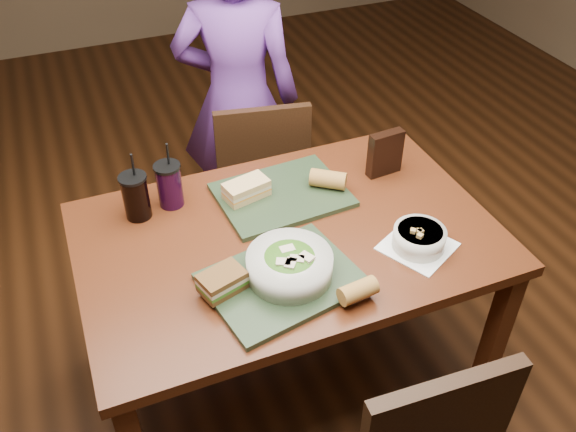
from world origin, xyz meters
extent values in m
plane|color=#381C0B|center=(0.00, 0.00, 0.00)|extent=(6.00, 6.00, 0.00)
cube|color=#4C210F|center=(0.60, -0.38, 0.35)|extent=(0.06, 0.06, 0.71)
cube|color=#4C210F|center=(-0.60, 0.38, 0.35)|extent=(0.06, 0.06, 0.71)
cube|color=#4C210F|center=(0.60, 0.38, 0.35)|extent=(0.06, 0.06, 0.71)
cube|color=#4C210F|center=(0.00, 0.00, 0.73)|extent=(1.30, 0.85, 0.04)
cube|color=black|center=(0.13, 0.74, 0.40)|extent=(0.44, 0.44, 0.04)
cube|color=black|center=(0.13, 0.57, 0.65)|extent=(0.38, 0.11, 0.45)
cube|color=black|center=(-0.03, 0.58, 0.19)|extent=(0.04, 0.04, 0.39)
cube|color=black|center=(0.29, 0.58, 0.19)|extent=(0.04, 0.04, 0.39)
cube|color=black|center=(-0.03, 0.90, 0.19)|extent=(0.04, 0.04, 0.39)
cube|color=black|center=(0.29, 0.90, 0.19)|extent=(0.04, 0.04, 0.39)
imported|color=#653289|center=(0.14, 0.91, 0.73)|extent=(0.63, 0.54, 1.47)
cube|color=#23321E|center=(-0.10, -0.20, 0.76)|extent=(0.47, 0.39, 0.02)
cube|color=#23321E|center=(0.05, 0.18, 0.76)|extent=(0.44, 0.35, 0.02)
cylinder|color=silver|center=(-0.07, -0.19, 0.80)|extent=(0.25, 0.25, 0.07)
ellipsoid|color=#427219|center=(-0.07, -0.19, 0.82)|extent=(0.20, 0.20, 0.06)
cube|color=beige|center=(-0.03, -0.22, 0.84)|extent=(0.04, 0.05, 0.01)
cube|color=beige|center=(-0.10, -0.21, 0.84)|extent=(0.05, 0.04, 0.01)
cube|color=beige|center=(-0.08, -0.22, 0.84)|extent=(0.05, 0.05, 0.01)
cube|color=beige|center=(-0.07, -0.17, 0.84)|extent=(0.04, 0.03, 0.01)
cube|color=beige|center=(-0.06, -0.21, 0.84)|extent=(0.05, 0.04, 0.01)
cube|color=white|center=(0.34, -0.21, 0.75)|extent=(0.26, 0.26, 0.00)
cylinder|color=silver|center=(0.34, -0.21, 0.79)|extent=(0.16, 0.16, 0.06)
cylinder|color=black|center=(0.34, -0.21, 0.81)|extent=(0.14, 0.14, 0.01)
cube|color=#B28947|center=(0.34, -0.22, 0.82)|extent=(0.02, 0.02, 0.01)
cube|color=#B28947|center=(0.33, -0.22, 0.82)|extent=(0.02, 0.02, 0.01)
cube|color=#B28947|center=(0.33, -0.23, 0.82)|extent=(0.02, 0.02, 0.01)
cube|color=#B28947|center=(0.32, -0.21, 0.82)|extent=(0.02, 0.02, 0.01)
cube|color=#593819|center=(-0.27, -0.17, 0.78)|extent=(0.14, 0.12, 0.02)
cube|color=#3F721E|center=(-0.27, -0.17, 0.79)|extent=(0.14, 0.12, 0.01)
cube|color=beige|center=(-0.27, -0.17, 0.80)|extent=(0.14, 0.12, 0.01)
cube|color=#593819|center=(-0.27, -0.17, 0.82)|extent=(0.14, 0.12, 0.02)
cube|color=tan|center=(-0.07, 0.21, 0.78)|extent=(0.16, 0.11, 0.02)
cube|color=orange|center=(-0.07, 0.21, 0.79)|extent=(0.16, 0.11, 0.01)
cube|color=beige|center=(-0.07, 0.21, 0.80)|extent=(0.16, 0.11, 0.01)
cube|color=tan|center=(-0.07, 0.21, 0.82)|extent=(0.16, 0.11, 0.02)
cylinder|color=#AD7533|center=(0.07, -0.34, 0.79)|extent=(0.11, 0.07, 0.05)
cylinder|color=#AD7533|center=(0.21, 0.16, 0.80)|extent=(0.13, 0.12, 0.06)
cylinder|color=black|center=(-0.42, 0.26, 0.82)|extent=(0.08, 0.08, 0.15)
cylinder|color=black|center=(-0.42, 0.26, 0.90)|extent=(0.09, 0.09, 0.01)
cylinder|color=black|center=(-0.41, 0.26, 0.94)|extent=(0.01, 0.02, 0.09)
cylinder|color=black|center=(-0.30, 0.29, 0.82)|extent=(0.08, 0.08, 0.14)
cylinder|color=black|center=(-0.30, 0.29, 0.90)|extent=(0.09, 0.09, 0.01)
cylinder|color=black|center=(-0.29, 0.29, 0.94)|extent=(0.01, 0.02, 0.09)
cube|color=black|center=(0.44, 0.18, 0.83)|extent=(0.13, 0.05, 0.16)
camera|label=1|loc=(-0.54, -1.35, 2.00)|focal=38.00mm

